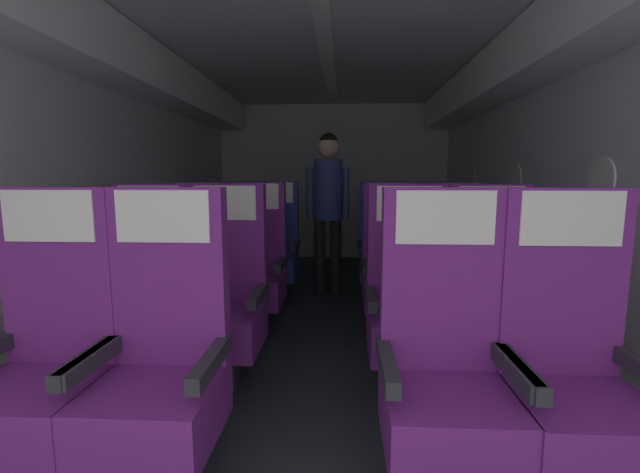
% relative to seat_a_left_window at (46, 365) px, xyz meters
% --- Properties ---
extents(ground, '(3.59, 6.63, 0.02)m').
position_rel_seat_a_left_window_xyz_m(ground, '(0.99, 1.71, -0.49)').
color(ground, '#23282D').
extents(fuselage_shell, '(3.47, 6.28, 2.31)m').
position_rel_seat_a_left_window_xyz_m(fuselage_shell, '(0.99, 1.98, 1.18)').
color(fuselage_shell, silver).
rests_on(fuselage_shell, ground).
extents(seat_a_left_window, '(0.48, 0.47, 1.16)m').
position_rel_seat_a_left_window_xyz_m(seat_a_left_window, '(0.00, 0.00, 0.00)').
color(seat_a_left_window, '#38383D').
rests_on(seat_a_left_window, ground).
extents(seat_a_left_aisle, '(0.48, 0.47, 1.16)m').
position_rel_seat_a_left_window_xyz_m(seat_a_left_aisle, '(0.45, 0.00, 0.00)').
color(seat_a_left_aisle, '#38383D').
rests_on(seat_a_left_aisle, ground).
extents(seat_a_right_aisle, '(0.48, 0.47, 1.16)m').
position_rel_seat_a_left_window_xyz_m(seat_a_right_aisle, '(1.96, 0.00, 0.00)').
color(seat_a_right_aisle, '#38383D').
rests_on(seat_a_right_aisle, ground).
extents(seat_a_right_window, '(0.48, 0.47, 1.16)m').
position_rel_seat_a_left_window_xyz_m(seat_a_right_window, '(1.51, 0.01, 0.00)').
color(seat_a_right_window, '#38383D').
rests_on(seat_a_right_window, ground).
extents(seat_b_left_window, '(0.48, 0.47, 1.16)m').
position_rel_seat_a_left_window_xyz_m(seat_b_left_window, '(0.00, 0.85, 0.00)').
color(seat_b_left_window, '#38383D').
rests_on(seat_b_left_window, ground).
extents(seat_b_left_aisle, '(0.48, 0.47, 1.16)m').
position_rel_seat_a_left_window_xyz_m(seat_b_left_aisle, '(0.45, 0.87, 0.00)').
color(seat_b_left_aisle, '#38383D').
rests_on(seat_b_left_aisle, ground).
extents(seat_b_right_aisle, '(0.48, 0.47, 1.16)m').
position_rel_seat_a_left_window_xyz_m(seat_b_right_aisle, '(1.96, 0.85, 0.00)').
color(seat_b_right_aisle, '#38383D').
rests_on(seat_b_right_aisle, ground).
extents(seat_b_right_window, '(0.48, 0.47, 1.16)m').
position_rel_seat_a_left_window_xyz_m(seat_b_right_window, '(1.51, 0.86, 0.00)').
color(seat_b_right_window, '#38383D').
rests_on(seat_b_right_window, ground).
extents(seat_c_left_window, '(0.48, 0.47, 1.16)m').
position_rel_seat_a_left_window_xyz_m(seat_c_left_window, '(0.00, 1.74, 0.00)').
color(seat_c_left_window, '#38383D').
rests_on(seat_c_left_window, ground).
extents(seat_c_left_aisle, '(0.48, 0.47, 1.16)m').
position_rel_seat_a_left_window_xyz_m(seat_c_left_aisle, '(0.45, 1.73, 0.00)').
color(seat_c_left_aisle, '#38383D').
rests_on(seat_c_left_aisle, ground).
extents(seat_c_right_aisle, '(0.48, 0.47, 1.16)m').
position_rel_seat_a_left_window_xyz_m(seat_c_right_aisle, '(1.97, 1.72, 0.00)').
color(seat_c_right_aisle, '#38383D').
rests_on(seat_c_right_aisle, ground).
extents(seat_c_right_window, '(0.48, 0.47, 1.16)m').
position_rel_seat_a_left_window_xyz_m(seat_c_right_window, '(1.52, 1.72, 0.00)').
color(seat_c_right_window, '#38383D').
rests_on(seat_c_right_window, ground).
extents(seat_d_left_window, '(0.48, 0.47, 1.16)m').
position_rel_seat_a_left_window_xyz_m(seat_d_left_window, '(-0.01, 2.60, 0.00)').
color(seat_d_left_window, '#38383D').
rests_on(seat_d_left_window, ground).
extents(seat_d_left_aisle, '(0.48, 0.47, 1.16)m').
position_rel_seat_a_left_window_xyz_m(seat_d_left_aisle, '(0.46, 2.60, 0.00)').
color(seat_d_left_aisle, '#38383D').
rests_on(seat_d_left_aisle, ground).
extents(seat_d_right_aisle, '(0.48, 0.47, 1.16)m').
position_rel_seat_a_left_window_xyz_m(seat_d_right_aisle, '(1.97, 2.58, 0.00)').
color(seat_d_right_aisle, '#38383D').
rests_on(seat_d_right_aisle, ground).
extents(seat_d_right_window, '(0.48, 0.47, 1.16)m').
position_rel_seat_a_left_window_xyz_m(seat_d_right_window, '(1.53, 2.58, 0.00)').
color(seat_d_right_window, '#38383D').
rests_on(seat_d_right_window, ground).
extents(flight_attendant, '(0.43, 0.28, 1.63)m').
position_rel_seat_a_left_window_xyz_m(flight_attendant, '(0.98, 2.79, 0.53)').
color(flight_attendant, black).
rests_on(flight_attendant, ground).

